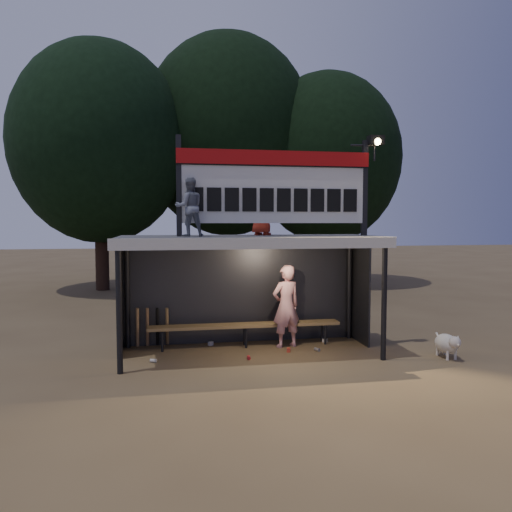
{
  "coord_description": "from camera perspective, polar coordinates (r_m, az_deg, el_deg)",
  "views": [
    {
      "loc": [
        -1.59,
        -9.56,
        2.61
      ],
      "look_at": [
        0.2,
        0.4,
        1.9
      ],
      "focal_mm": 35.0,
      "sensor_mm": 36.0,
      "label": 1
    }
  ],
  "objects": [
    {
      "name": "child_a",
      "position": [
        9.42,
        -7.62,
        5.55
      ],
      "size": [
        0.59,
        0.49,
        1.1
      ],
      "primitive_type": "imported",
      "rotation": [
        0.0,
        0.0,
        3.3
      ],
      "color": "slate",
      "rests_on": "dugout_shelter"
    },
    {
      "name": "dugout_shelter",
      "position": [
        9.96,
        -0.97,
        -0.39
      ],
      "size": [
        5.1,
        2.08,
        2.32
      ],
      "color": "#434345",
      "rests_on": "ground"
    },
    {
      "name": "tree_mid",
      "position": [
        21.51,
        -3.22,
        13.51
      ],
      "size": [
        7.22,
        7.22,
        10.36
      ],
      "color": "black",
      "rests_on": "ground"
    },
    {
      "name": "child_b",
      "position": [
        10.22,
        0.71,
        5.47
      ],
      "size": [
        0.63,
        0.62,
        1.1
      ],
      "primitive_type": "imported",
      "rotation": [
        0.0,
        0.0,
        2.41
      ],
      "color": "#A82A19",
      "rests_on": "dugout_shelter"
    },
    {
      "name": "tree_left",
      "position": [
        19.92,
        -17.43,
        12.21
      ],
      "size": [
        6.46,
        6.46,
        9.27
      ],
      "color": "#301D15",
      "rests_on": "ground"
    },
    {
      "name": "ground",
      "position": [
        10.03,
        -0.73,
        -11.06
      ],
      "size": [
        80.0,
        80.0,
        0.0
      ],
      "primitive_type": "plane",
      "color": "brown",
      "rests_on": "ground"
    },
    {
      "name": "tree_right",
      "position": [
        21.27,
        8.09,
        10.93
      ],
      "size": [
        6.08,
        6.08,
        8.72
      ],
      "color": "black",
      "rests_on": "ground"
    },
    {
      "name": "bats",
      "position": [
        10.61,
        -11.75,
        -7.93
      ],
      "size": [
        0.68,
        0.35,
        0.84
      ],
      "color": "#A87B4E",
      "rests_on": "ground"
    },
    {
      "name": "bench",
      "position": [
        10.46,
        -1.24,
        -8.0
      ],
      "size": [
        4.0,
        0.35,
        0.48
      ],
      "color": "olive",
      "rests_on": "ground"
    },
    {
      "name": "player",
      "position": [
        10.37,
        3.46,
        -5.73
      ],
      "size": [
        0.71,
        0.57,
        1.71
      ],
      "primitive_type": "imported",
      "rotation": [
        0.0,
        0.0,
        3.43
      ],
      "color": "white",
      "rests_on": "ground"
    },
    {
      "name": "dog",
      "position": [
        10.31,
        21.04,
        -9.32
      ],
      "size": [
        0.36,
        0.81,
        0.49
      ],
      "color": "beige",
      "rests_on": "ground"
    },
    {
      "name": "scoreboard_assembly",
      "position": [
        9.81,
        2.5,
        8.19
      ],
      "size": [
        4.1,
        0.27,
        1.99
      ],
      "color": "black",
      "rests_on": "dugout_shelter"
    },
    {
      "name": "litter",
      "position": [
        10.16,
        0.43,
        -10.66
      ],
      "size": [
        3.73,
        1.32,
        0.08
      ],
      "color": "red",
      "rests_on": "ground"
    }
  ]
}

